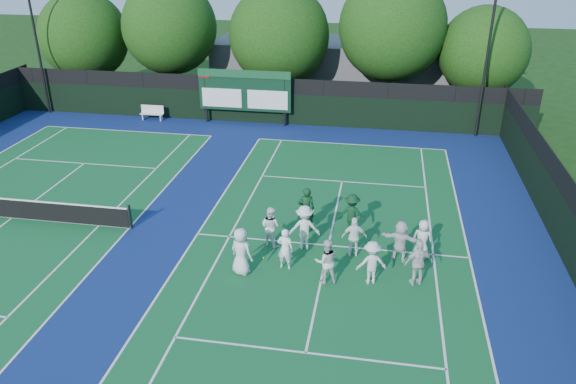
% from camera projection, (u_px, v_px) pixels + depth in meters
% --- Properties ---
extents(ground, '(120.00, 120.00, 0.00)m').
position_uv_depth(ground, '(326.00, 259.00, 21.65)').
color(ground, '#14350E').
rests_on(ground, ground).
extents(court_apron, '(34.00, 32.00, 0.01)m').
position_uv_depth(court_apron, '(186.00, 233.00, 23.47)').
color(court_apron, navy).
rests_on(court_apron, ground).
extents(near_court, '(11.05, 23.85, 0.01)m').
position_uv_depth(near_court, '(328.00, 245.00, 22.54)').
color(near_court, '#115529').
rests_on(near_court, ground).
extents(left_court, '(11.05, 23.85, 0.01)m').
position_uv_depth(left_court, '(12.00, 218.00, 24.71)').
color(left_court, '#115529').
rests_on(left_court, ground).
extents(back_fence, '(34.00, 0.08, 3.00)m').
position_uv_depth(back_fence, '(262.00, 103.00, 36.27)').
color(back_fence, black).
rests_on(back_fence, ground).
extents(divider_fence_right, '(0.08, 32.00, 3.00)m').
position_uv_depth(divider_fence_right, '(574.00, 235.00, 20.57)').
color(divider_fence_right, black).
rests_on(divider_fence_right, ground).
extents(scoreboard, '(6.00, 0.21, 3.55)m').
position_uv_depth(scoreboard, '(244.00, 91.00, 35.71)').
color(scoreboard, black).
rests_on(scoreboard, ground).
extents(clubhouse, '(18.00, 6.00, 4.00)m').
position_uv_depth(clubhouse, '(335.00, 68.00, 42.51)').
color(clubhouse, slate).
rests_on(clubhouse, ground).
extents(light_pole_left, '(1.20, 0.30, 10.12)m').
position_uv_depth(light_pole_left, '(32.00, 18.00, 36.23)').
color(light_pole_left, black).
rests_on(light_pole_left, ground).
extents(light_pole_right, '(1.20, 0.30, 10.12)m').
position_uv_depth(light_pole_right, '(491.00, 31.00, 31.81)').
color(light_pole_right, black).
rests_on(light_pole_right, ground).
extents(tennis_net, '(11.30, 0.10, 1.10)m').
position_uv_depth(tennis_net, '(10.00, 208.00, 24.51)').
color(tennis_net, black).
rests_on(tennis_net, ground).
extents(bench, '(1.55, 0.43, 0.98)m').
position_uv_depth(bench, '(152.00, 112.00, 37.20)').
color(bench, silver).
rests_on(bench, ground).
extents(tree_a, '(6.29, 6.29, 7.73)m').
position_uv_depth(tree_a, '(87.00, 38.00, 40.26)').
color(tree_a, black).
rests_on(tree_a, ground).
extents(tree_b, '(6.52, 6.52, 8.67)m').
position_uv_depth(tree_b, '(172.00, 29.00, 38.91)').
color(tree_b, black).
rests_on(tree_b, ground).
extents(tree_c, '(6.77, 6.77, 8.45)m').
position_uv_depth(tree_c, '(282.00, 38.00, 37.86)').
color(tree_c, black).
rests_on(tree_c, ground).
extents(tree_d, '(6.96, 6.96, 9.26)m').
position_uv_depth(tree_d, '(395.00, 30.00, 36.40)').
color(tree_d, black).
rests_on(tree_d, ground).
extents(tree_e, '(5.72, 5.72, 7.31)m').
position_uv_depth(tree_e, '(486.00, 53.00, 36.04)').
color(tree_e, black).
rests_on(tree_e, ground).
extents(tennis_ball_0, '(0.07, 0.07, 0.07)m').
position_uv_depth(tennis_ball_0, '(264.00, 258.00, 21.65)').
color(tennis_ball_0, '#D9EA1B').
rests_on(tennis_ball_0, ground).
extents(tennis_ball_3, '(0.07, 0.07, 0.07)m').
position_uv_depth(tennis_ball_3, '(192.00, 242.00, 22.71)').
color(tennis_ball_3, '#D9EA1B').
rests_on(tennis_ball_3, ground).
extents(tennis_ball_4, '(0.07, 0.07, 0.07)m').
position_uv_depth(tennis_ball_4, '(314.00, 210.00, 25.29)').
color(tennis_ball_4, '#D9EA1B').
rests_on(tennis_ball_4, ground).
extents(tennis_ball_5, '(0.07, 0.07, 0.07)m').
position_uv_depth(tennis_ball_5, '(387.00, 251.00, 22.13)').
color(tennis_ball_5, '#D9EA1B').
rests_on(tennis_ball_5, ground).
extents(player_front_0, '(1.06, 0.91, 1.84)m').
position_uv_depth(player_front_0, '(241.00, 251.00, 20.38)').
color(player_front_0, white).
rests_on(player_front_0, ground).
extents(player_front_1, '(0.64, 0.46, 1.67)m').
position_uv_depth(player_front_1, '(285.00, 249.00, 20.72)').
color(player_front_1, white).
rests_on(player_front_1, ground).
extents(player_front_2, '(0.99, 0.87, 1.72)m').
position_uv_depth(player_front_2, '(326.00, 261.00, 19.89)').
color(player_front_2, silver).
rests_on(player_front_2, ground).
extents(player_front_3, '(1.20, 0.89, 1.66)m').
position_uv_depth(player_front_3, '(372.00, 263.00, 19.86)').
color(player_front_3, silver).
rests_on(player_front_3, ground).
extents(player_front_4, '(1.12, 0.76, 1.77)m').
position_uv_depth(player_front_4, '(418.00, 263.00, 19.74)').
color(player_front_4, silver).
rests_on(player_front_4, ground).
extents(player_back_0, '(1.01, 0.91, 1.68)m').
position_uv_depth(player_back_0, '(271.00, 226.00, 22.25)').
color(player_back_0, white).
rests_on(player_back_0, ground).
extents(player_back_1, '(1.28, 0.85, 1.86)m').
position_uv_depth(player_back_1, '(304.00, 228.00, 21.98)').
color(player_back_1, white).
rests_on(player_back_1, ground).
extents(player_back_2, '(1.01, 0.54, 1.64)m').
position_uv_depth(player_back_2, '(354.00, 237.00, 21.53)').
color(player_back_2, white).
rests_on(player_back_2, ground).
extents(player_back_3, '(1.62, 0.80, 1.67)m').
position_uv_depth(player_back_3, '(400.00, 241.00, 21.24)').
color(player_back_3, silver).
rests_on(player_back_3, ground).
extents(player_back_4, '(0.87, 0.67, 1.60)m').
position_uv_depth(player_back_4, '(422.00, 239.00, 21.43)').
color(player_back_4, silver).
rests_on(player_back_4, ground).
extents(coach_left, '(0.80, 0.63, 1.95)m').
position_uv_depth(coach_left, '(306.00, 209.00, 23.34)').
color(coach_left, '#0F371B').
rests_on(coach_left, ground).
extents(coach_right, '(1.18, 0.74, 1.75)m').
position_uv_depth(coach_right, '(352.00, 214.00, 23.17)').
color(coach_right, '#0E331B').
rests_on(coach_right, ground).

